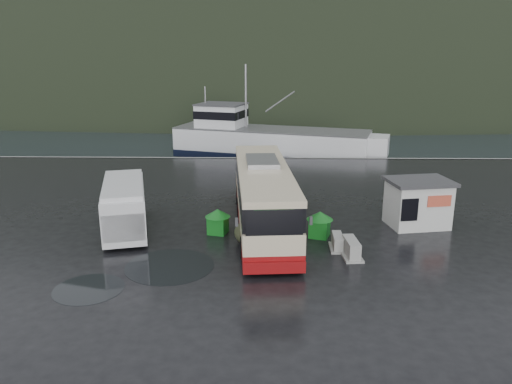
{
  "coord_description": "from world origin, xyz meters",
  "views": [
    {
      "loc": [
        2.62,
        -25.39,
        9.64
      ],
      "look_at": [
        2.09,
        2.5,
        1.7
      ],
      "focal_mm": 35.0,
      "sensor_mm": 36.0,
      "label": 1
    }
  ],
  "objects_px": {
    "waste_bin_right": "(319,237)",
    "jersey_barrier_b": "(337,249)",
    "coach_bus": "(263,227)",
    "jersey_barrier_a": "(351,257)",
    "fishing_trawler": "(271,146)",
    "white_van": "(126,230)",
    "dome_tent": "(255,244)",
    "waste_bin_left": "(218,233)",
    "ticket_kiosk": "(416,225)"
  },
  "relations": [
    {
      "from": "waste_bin_right",
      "to": "ticket_kiosk",
      "type": "xyz_separation_m",
      "value": [
        5.71,
        1.9,
        0.0
      ]
    },
    {
      "from": "dome_tent",
      "to": "ticket_kiosk",
      "type": "bearing_deg",
      "value": 18.15
    },
    {
      "from": "waste_bin_right",
      "to": "jersey_barrier_a",
      "type": "xyz_separation_m",
      "value": [
        1.26,
        -2.67,
        0.0
      ]
    },
    {
      "from": "coach_bus",
      "to": "waste_bin_right",
      "type": "xyz_separation_m",
      "value": [
        3.02,
        -1.47,
        0.0
      ]
    },
    {
      "from": "dome_tent",
      "to": "jersey_barrier_b",
      "type": "distance_m",
      "value": 4.19
    },
    {
      "from": "white_van",
      "to": "jersey_barrier_a",
      "type": "relative_size",
      "value": 3.79
    },
    {
      "from": "white_van",
      "to": "fishing_trawler",
      "type": "distance_m",
      "value": 27.08
    },
    {
      "from": "ticket_kiosk",
      "to": "waste_bin_left",
      "type": "bearing_deg",
      "value": 177.48
    },
    {
      "from": "coach_bus",
      "to": "jersey_barrier_a",
      "type": "bearing_deg",
      "value": -48.52
    },
    {
      "from": "white_van",
      "to": "ticket_kiosk",
      "type": "distance_m",
      "value": 16.4
    },
    {
      "from": "waste_bin_right",
      "to": "jersey_barrier_b",
      "type": "bearing_deg",
      "value": -66.71
    },
    {
      "from": "coach_bus",
      "to": "jersey_barrier_b",
      "type": "height_order",
      "value": "coach_bus"
    },
    {
      "from": "dome_tent",
      "to": "coach_bus",
      "type": "bearing_deg",
      "value": 81.14
    },
    {
      "from": "jersey_barrier_a",
      "to": "jersey_barrier_b",
      "type": "xyz_separation_m",
      "value": [
        -0.53,
        0.98,
        0.0
      ]
    },
    {
      "from": "coach_bus",
      "to": "dome_tent",
      "type": "relative_size",
      "value": 4.36
    },
    {
      "from": "white_van",
      "to": "dome_tent",
      "type": "relative_size",
      "value": 2.19
    },
    {
      "from": "waste_bin_right",
      "to": "jersey_barrier_a",
      "type": "distance_m",
      "value": 2.95
    },
    {
      "from": "white_van",
      "to": "fishing_trawler",
      "type": "bearing_deg",
      "value": 57.66
    },
    {
      "from": "white_van",
      "to": "jersey_barrier_b",
      "type": "height_order",
      "value": "white_van"
    },
    {
      "from": "coach_bus",
      "to": "waste_bin_left",
      "type": "distance_m",
      "value": 2.67
    },
    {
      "from": "waste_bin_right",
      "to": "dome_tent",
      "type": "xyz_separation_m",
      "value": [
        -3.42,
        -1.09,
        0.0
      ]
    },
    {
      "from": "jersey_barrier_a",
      "to": "fishing_trawler",
      "type": "distance_m",
      "value": 29.48
    },
    {
      "from": "jersey_barrier_b",
      "to": "fishing_trawler",
      "type": "bearing_deg",
      "value": 96.19
    },
    {
      "from": "dome_tent",
      "to": "waste_bin_left",
      "type": "bearing_deg",
      "value": 143.6
    },
    {
      "from": "jersey_barrier_a",
      "to": "fishing_trawler",
      "type": "relative_size",
      "value": 0.07
    },
    {
      "from": "jersey_barrier_b",
      "to": "waste_bin_left",
      "type": "bearing_deg",
      "value": 161.06
    },
    {
      "from": "waste_bin_right",
      "to": "coach_bus",
      "type": "bearing_deg",
      "value": 154.07
    },
    {
      "from": "waste_bin_right",
      "to": "dome_tent",
      "type": "distance_m",
      "value": 3.59
    },
    {
      "from": "dome_tent",
      "to": "jersey_barrier_b",
      "type": "height_order",
      "value": "dome_tent"
    },
    {
      "from": "waste_bin_right",
      "to": "dome_tent",
      "type": "height_order",
      "value": "waste_bin_right"
    },
    {
      "from": "waste_bin_left",
      "to": "jersey_barrier_a",
      "type": "distance_m",
      "value": 7.43
    },
    {
      "from": "waste_bin_right",
      "to": "fishing_trawler",
      "type": "height_order",
      "value": "fishing_trawler"
    },
    {
      "from": "coach_bus",
      "to": "waste_bin_left",
      "type": "xyz_separation_m",
      "value": [
        -2.47,
        -1.03,
        0.0
      ]
    },
    {
      "from": "ticket_kiosk",
      "to": "jersey_barrier_a",
      "type": "relative_size",
      "value": 1.97
    },
    {
      "from": "jersey_barrier_a",
      "to": "white_van",
      "type": "bearing_deg",
      "value": 163.65
    },
    {
      "from": "coach_bus",
      "to": "jersey_barrier_a",
      "type": "height_order",
      "value": "coach_bus"
    },
    {
      "from": "coach_bus",
      "to": "fishing_trawler",
      "type": "height_order",
      "value": "fishing_trawler"
    },
    {
      "from": "waste_bin_left",
      "to": "fishing_trawler",
      "type": "relative_size",
      "value": 0.06
    },
    {
      "from": "coach_bus",
      "to": "ticket_kiosk",
      "type": "xyz_separation_m",
      "value": [
        8.73,
        0.44,
        0.0
      ]
    },
    {
      "from": "coach_bus",
      "to": "waste_bin_right",
      "type": "bearing_deg",
      "value": -30.43
    },
    {
      "from": "jersey_barrier_a",
      "to": "jersey_barrier_b",
      "type": "distance_m",
      "value": 1.11
    },
    {
      "from": "ticket_kiosk",
      "to": "jersey_barrier_b",
      "type": "height_order",
      "value": "ticket_kiosk"
    },
    {
      "from": "jersey_barrier_a",
      "to": "dome_tent",
      "type": "bearing_deg",
      "value": 161.32
    },
    {
      "from": "waste_bin_right",
      "to": "jersey_barrier_b",
      "type": "distance_m",
      "value": 1.84
    },
    {
      "from": "white_van",
      "to": "waste_bin_left",
      "type": "bearing_deg",
      "value": -18.75
    },
    {
      "from": "waste_bin_left",
      "to": "ticket_kiosk",
      "type": "bearing_deg",
      "value": 7.45
    },
    {
      "from": "ticket_kiosk",
      "to": "jersey_barrier_a",
      "type": "bearing_deg",
      "value": -144.17
    },
    {
      "from": "ticket_kiosk",
      "to": "jersey_barrier_a",
      "type": "distance_m",
      "value": 6.38
    },
    {
      "from": "waste_bin_left",
      "to": "waste_bin_right",
      "type": "xyz_separation_m",
      "value": [
        5.49,
        -0.44,
        0.0
      ]
    },
    {
      "from": "white_van",
      "to": "waste_bin_left",
      "type": "height_order",
      "value": "white_van"
    }
  ]
}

